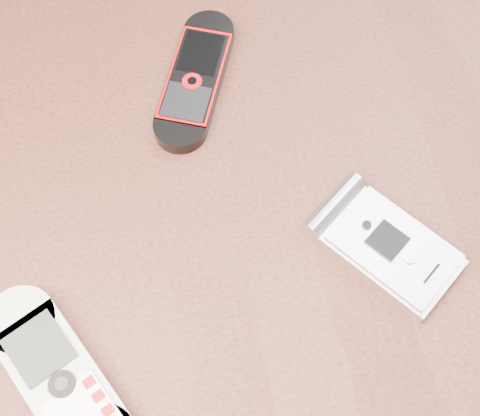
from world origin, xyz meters
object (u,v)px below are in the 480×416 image
at_px(motorola_razr, 389,247).
at_px(nokia_black_red, 195,78).
at_px(nokia_white, 60,380).
at_px(table, 235,266).

bearing_deg(motorola_razr, nokia_black_red, 85.13).
bearing_deg(motorola_razr, nokia_white, 154.22).
bearing_deg(nokia_white, motorola_razr, -15.17).
bearing_deg(nokia_black_red, table, -62.84).
distance_m(nokia_white, nokia_black_red, 0.26).
bearing_deg(motorola_razr, table, 116.64).
relative_size(nokia_black_red, motorola_razr, 1.25).
distance_m(nokia_white, motorola_razr, 0.25).
xyz_separation_m(nokia_white, motorola_razr, (0.24, 0.05, 0.00)).
height_order(nokia_black_red, motorola_razr, motorola_razr).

